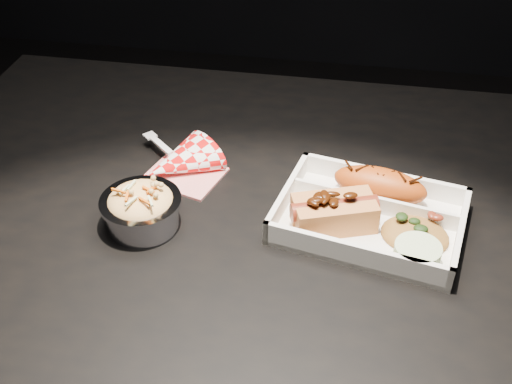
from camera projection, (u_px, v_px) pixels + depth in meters
dining_table at (280, 250)px, 0.99m from camera, size 1.20×0.80×0.75m
food_tray at (369, 219)px, 0.89m from camera, size 0.28×0.23×0.04m
fried_pastry at (380, 185)px, 0.92m from camera, size 0.14×0.08×0.05m
hotdog at (334, 211)px, 0.87m from camera, size 0.12×0.09×0.06m
fried_rice_mound at (416, 229)px, 0.86m from camera, size 0.11×0.09×0.03m
cupcake_liner at (417, 255)px, 0.82m from camera, size 0.06×0.06×0.03m
foil_coleslaw_cup at (141, 207)px, 0.88m from camera, size 0.11×0.11×0.07m
napkin_fork at (179, 163)px, 0.99m from camera, size 0.15×0.15×0.10m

